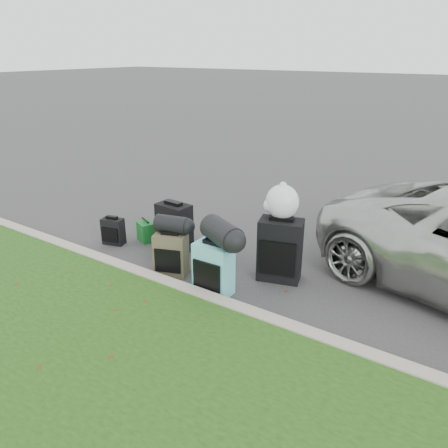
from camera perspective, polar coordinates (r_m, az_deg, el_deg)
The scene contains 12 objects.
ground at distance 6.38m, azimuth -0.25°, elevation -5.33°, with size 120.00×120.00×0.00m, color #383535.
curb at distance 5.65m, azimuth -5.99°, elevation -8.47°, with size 120.00×0.18×0.15m, color #9E937F.
suitcase_small_black at distance 7.20m, azimuth -14.26°, elevation -0.93°, with size 0.34×0.19×0.43m, color black.
suitcase_large_black_left at distance 6.75m, azimuth -6.49°, elevation -0.44°, with size 0.52×0.31×0.75m, color black.
suitcase_olive at distance 6.04m, azimuth -6.91°, elevation -3.96°, with size 0.44×0.27×0.60m, color #413A28.
suitcase_teal at distance 5.53m, azimuth -1.38°, elevation -5.87°, with size 0.48×0.28×0.68m, color #51A3AA.
suitcase_large_black_right at distance 5.88m, azimuth 7.32°, elevation -3.38°, with size 0.57×0.34×0.85m, color black.
tote_green at distance 7.22m, azimuth -10.13°, elevation -0.98°, with size 0.28×0.22×0.32m, color #176A25.
tote_navy at distance 6.29m, azimuth -0.92°, elevation -4.05°, with size 0.31×0.25×0.34m, color navy.
duffel_left at distance 5.93m, azimuth -6.83°, elevation -0.03°, with size 0.24×0.24×0.44m, color black.
duffel_right at distance 5.31m, azimuth -0.28°, elevation -1.17°, with size 0.31×0.31×0.56m, color black.
trash_bag at distance 5.72m, azimuth 7.61°, elevation 2.87°, with size 0.44×0.44×0.44m, color white.
Camera 1 is at (3.18, -4.71, 2.91)m, focal length 35.00 mm.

